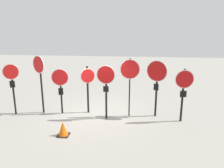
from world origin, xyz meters
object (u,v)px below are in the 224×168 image
Objects in this scene: stop_sign_3 at (88,82)px; stop_sign_6 at (157,78)px; stop_sign_1 at (40,73)px; stop_sign_5 at (130,73)px; traffic_cone_0 at (63,129)px; stop_sign_7 at (184,86)px; stop_sign_0 at (12,79)px; stop_sign_2 at (60,83)px; stop_sign_4 at (106,82)px.

stop_sign_3 is 0.87× the size of stop_sign_6.
stop_sign_5 is (3.96, 0.04, 0.07)m from stop_sign_1.
stop_sign_1 is at bearing 129.42° from traffic_cone_0.
stop_sign_7 is (1.04, -0.44, -0.21)m from stop_sign_6.
stop_sign_7 is (7.26, 0.06, -0.11)m from stop_sign_0.
stop_sign_3 is 0.97× the size of stop_sign_7.
stop_sign_0 is 3.28m from stop_sign_3.
stop_sign_1 is 1.01m from stop_sign_2.
stop_sign_0 is 4.29× the size of traffic_cone_0.
stop_sign_4 reaches higher than traffic_cone_0.
stop_sign_2 is at bearing 109.98° from traffic_cone_0.
stop_sign_7 is (2.18, -0.32, -0.43)m from stop_sign_5.
stop_sign_1 is 3.05m from traffic_cone_0.
stop_sign_5 is 4.76× the size of traffic_cone_0.
stop_sign_2 is at bearing 173.15° from stop_sign_4.
stop_sign_4 is 0.91× the size of stop_sign_5.
stop_sign_1 is 3.02m from stop_sign_4.
stop_sign_0 is 2.08m from stop_sign_2.
stop_sign_0 is at bearing 162.77° from stop_sign_3.
stop_sign_1 is 1.22× the size of stop_sign_3.
stop_sign_5 is (3.04, 0.04, 0.49)m from stop_sign_2.
stop_sign_6 is at bearing 151.55° from stop_sign_7.
stop_sign_3 is (1.17, 0.25, -0.02)m from stop_sign_2.
stop_sign_5 is 2.24m from stop_sign_7.
stop_sign_3 is at bearing -157.73° from stop_sign_6.
stop_sign_5 is (0.96, 0.39, 0.33)m from stop_sign_4.
stop_sign_6 is 4.33m from traffic_cone_0.
stop_sign_0 is at bearing -151.41° from stop_sign_6.
stop_sign_1 is 1.06× the size of stop_sign_6.
stop_sign_6 is at bearing 4.21° from stop_sign_5.
traffic_cone_0 is (-3.45, -2.16, -1.47)m from stop_sign_6.
stop_sign_6 is at bearing -8.98° from stop_sign_2.
stop_sign_1 is 5.09m from stop_sign_6.
stop_sign_0 is 6.24m from stop_sign_6.
stop_sign_7 is at bearing -35.08° from stop_sign_3.
stop_sign_6 reaches higher than stop_sign_4.
stop_sign_3 is at bearing 0.91° from stop_sign_2.
stop_sign_2 is 3.85× the size of traffic_cone_0.
stop_sign_7 is 4.12× the size of traffic_cone_0.
stop_sign_6 is at bearing 31.99° from traffic_cone_0.
stop_sign_6 is (1.13, 0.12, -0.22)m from stop_sign_5.
stop_sign_7 is at bearing 29.23° from stop_sign_1.
stop_sign_1 is 1.18× the size of stop_sign_7.
stop_sign_5 is 1.16m from stop_sign_6.
stop_sign_0 reaches higher than stop_sign_7.
traffic_cone_0 is at bearing -81.19° from stop_sign_2.
stop_sign_3 is at bearing 171.61° from stop_sign_5.
traffic_cone_0 is at bearing -51.66° from stop_sign_0.
stop_sign_1 is at bearing -154.18° from stop_sign_6.
stop_sign_4 reaches higher than stop_sign_7.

